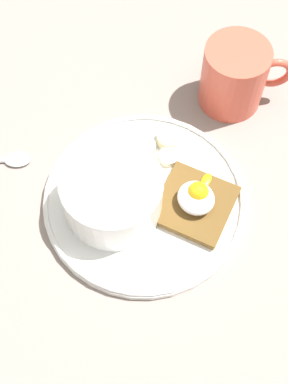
{
  "coord_description": "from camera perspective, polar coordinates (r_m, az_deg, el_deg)",
  "views": [
    {
      "loc": [
        -24.17,
        18.98,
        64.45
      ],
      "look_at": [
        0.0,
        0.0,
        5.0
      ],
      "focal_mm": 50.0,
      "sensor_mm": 36.0,
      "label": 1
    }
  ],
  "objects": [
    {
      "name": "coffee_mug",
      "position": [
        0.76,
        9.68,
        12.14
      ],
      "size": [
        9.71,
        11.24,
        9.73
      ],
      "color": "#D8523E",
      "rests_on": "ground_plane"
    },
    {
      "name": "ground_plane",
      "position": [
        0.71,
        -0.0,
        -1.49
      ],
      "size": [
        120.0,
        120.0,
        2.0
      ],
      "primitive_type": "cube",
      "color": "gray",
      "rests_on": "ground"
    },
    {
      "name": "plate",
      "position": [
        0.69,
        -0.0,
        -0.84
      ],
      "size": [
        26.05,
        26.05,
        1.6
      ],
      "color": "white",
      "rests_on": "ground_plane"
    },
    {
      "name": "banana_slice_front",
      "position": [
        0.71,
        2.67,
        3.76
      ],
      "size": [
        3.11,
        3.08,
        1.15
      ],
      "color": "beige",
      "rests_on": "plate"
    },
    {
      "name": "banana_slice_left",
      "position": [
        0.73,
        2.61,
        5.72
      ],
      "size": [
        4.52,
        4.55,
        1.61
      ],
      "color": "#F3ECBA",
      "rests_on": "plate"
    },
    {
      "name": "banana_slice_back",
      "position": [
        0.72,
        0.25,
        4.79
      ],
      "size": [
        3.7,
        3.69,
        1.0
      ],
      "color": "beige",
      "rests_on": "plate"
    },
    {
      "name": "poached_egg",
      "position": [
        0.66,
        5.64,
        -0.46
      ],
      "size": [
        4.9,
        6.64,
        3.4
      ],
      "color": "white",
      "rests_on": "toast_slice"
    },
    {
      "name": "oatmeal_bowl",
      "position": [
        0.65,
        -3.41,
        -0.26
      ],
      "size": [
        12.46,
        12.46,
        6.98
      ],
      "color": "white",
      "rests_on": "plate"
    },
    {
      "name": "toast_slice",
      "position": [
        0.68,
        5.44,
        -1.31
      ],
      "size": [
        12.25,
        12.25,
        1.19
      ],
      "color": "brown",
      "rests_on": "plate"
    }
  ]
}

